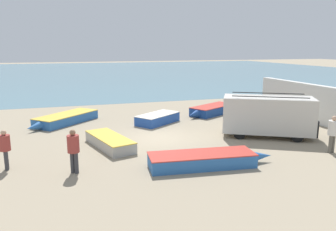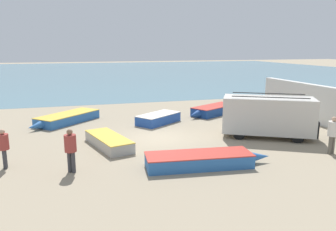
{
  "view_description": "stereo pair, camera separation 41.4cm",
  "coord_description": "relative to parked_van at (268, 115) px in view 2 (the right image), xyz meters",
  "views": [
    {
      "loc": [
        -4.85,
        -17.03,
        5.02
      ],
      "look_at": [
        0.82,
        1.26,
        1.0
      ],
      "focal_mm": 35.0,
      "sensor_mm": 36.0,
      "label": 1
    },
    {
      "loc": [
        -4.46,
        -17.15,
        5.02
      ],
      "look_at": [
        0.82,
        1.26,
        1.0
      ],
      "focal_mm": 35.0,
      "sensor_mm": 36.0,
      "label": 2
    }
  ],
  "objects": [
    {
      "name": "fishing_rowboat_3",
      "position": [
        -0.36,
        6.72,
        -0.93
      ],
      "size": [
        4.68,
        3.3,
        0.65
      ],
      "rotation": [
        0.0,
        0.0,
        3.66
      ],
      "color": "navy",
      "rests_on": "ground_plane"
    },
    {
      "name": "ground_plane",
      "position": [
        -5.92,
        1.44,
        -1.25
      ],
      "size": [
        200.0,
        200.0,
        0.0
      ],
      "primitive_type": "plane",
      "color": "gray"
    },
    {
      "name": "harbor_wall",
      "position": [
        5.13,
        2.44,
        0.02
      ],
      "size": [
        0.5,
        11.27,
        2.54
      ],
      "primitive_type": "cube",
      "color": "silver",
      "rests_on": "ground_plane"
    },
    {
      "name": "fisherman_1",
      "position": [
        1.26,
        -3.47,
        -0.16
      ],
      "size": [
        0.48,
        0.48,
        1.82
      ],
      "rotation": [
        0.0,
        0.0,
        4.85
      ],
      "color": "#5B564C",
      "rests_on": "ground_plane"
    },
    {
      "name": "parked_van",
      "position": [
        0.0,
        0.0,
        0.0
      ],
      "size": [
        5.29,
        4.09,
        2.42
      ],
      "rotation": [
        0.0,
        0.0,
        5.78
      ],
      "color": "beige",
      "rests_on": "ground_plane"
    },
    {
      "name": "fishing_rowboat_0",
      "position": [
        -4.98,
        5.11,
        -0.94
      ],
      "size": [
        3.64,
        3.05,
        0.64
      ],
      "rotation": [
        0.0,
        0.0,
        0.63
      ],
      "color": "#234CA3",
      "rests_on": "ground_plane"
    },
    {
      "name": "fisherman_2",
      "position": [
        -10.67,
        -2.49,
        -0.17
      ],
      "size": [
        0.48,
        0.48,
        1.82
      ],
      "rotation": [
        0.0,
        0.0,
        4.11
      ],
      "color": "#38383D",
      "rests_on": "ground_plane"
    },
    {
      "name": "fishing_rowboat_4",
      "position": [
        -5.27,
        -3.34,
        -0.96
      ],
      "size": [
        5.58,
        1.89,
        0.58
      ],
      "rotation": [
        0.0,
        0.0,
        6.18
      ],
      "color": "#2D66AD",
      "rests_on": "ground_plane"
    },
    {
      "name": "fisherman_0",
      "position": [
        -13.36,
        -1.25,
        -0.24
      ],
      "size": [
        0.45,
        0.45,
        1.7
      ],
      "rotation": [
        0.0,
        0.0,
        0.08
      ],
      "color": "#38383D",
      "rests_on": "ground_plane"
    },
    {
      "name": "fishing_rowboat_2",
      "position": [
        -8.89,
        0.79,
        -0.98
      ],
      "size": [
        2.24,
        4.51,
        0.56
      ],
      "rotation": [
        0.0,
        0.0,
        1.85
      ],
      "color": "#ADA89E",
      "rests_on": "ground_plane"
    },
    {
      "name": "sea_water",
      "position": [
        -5.92,
        53.44,
        -1.25
      ],
      "size": [
        120.0,
        80.0,
        0.01
      ],
      "primitive_type": "cube",
      "color": "slate",
      "rests_on": "ground_plane"
    },
    {
      "name": "fishing_rowboat_1",
      "position": [
        -11.03,
        6.89,
        -0.95
      ],
      "size": [
        4.64,
        4.62,
        0.61
      ],
      "rotation": [
        0.0,
        0.0,
        3.92
      ],
      "color": "#2D66AD",
      "rests_on": "ground_plane"
    }
  ]
}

